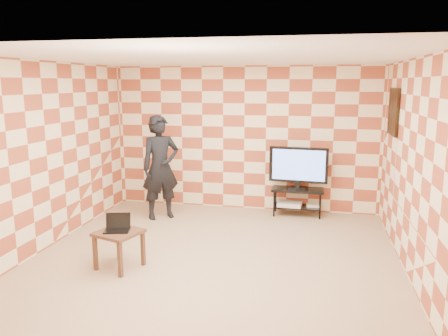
{
  "coord_description": "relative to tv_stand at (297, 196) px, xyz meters",
  "views": [
    {
      "loc": [
        1.27,
        -5.59,
        2.38
      ],
      "look_at": [
        0.0,
        0.6,
        1.15
      ],
      "focal_mm": 35.0,
      "sensor_mm": 36.0,
      "label": 1
    }
  ],
  "objects": [
    {
      "name": "floor",
      "position": [
        -1.03,
        -2.21,
        -0.36
      ],
      "size": [
        5.0,
        5.0,
        0.0
      ],
      "primitive_type": "plane",
      "color": "tan",
      "rests_on": "ground"
    },
    {
      "name": "dvd_player",
      "position": [
        -0.13,
        -0.02,
        -0.16
      ],
      "size": [
        0.45,
        0.34,
        0.07
      ],
      "primitive_type": "cube",
      "rotation": [
        0.0,
        0.0,
        -0.08
      ],
      "color": "silver",
      "rests_on": "tv_stand"
    },
    {
      "name": "wall_right",
      "position": [
        1.47,
        -2.21,
        0.99
      ],
      "size": [
        0.02,
        5.0,
        2.7
      ],
      "primitive_type": "cube",
      "color": "#F9E7BB",
      "rests_on": "ground"
    },
    {
      "name": "person",
      "position": [
        -2.38,
        -0.63,
        0.55
      ],
      "size": [
        0.8,
        0.76,
        1.84
      ],
      "primitive_type": "imported",
      "rotation": [
        0.0,
        0.0,
        0.65
      ],
      "color": "black",
      "rests_on": "floor"
    },
    {
      "name": "wall_left",
      "position": [
        -3.53,
        -2.21,
        0.99
      ],
      "size": [
        0.02,
        5.0,
        2.7
      ],
      "primitive_type": "cube",
      "color": "#F9E7BB",
      "rests_on": "ground"
    },
    {
      "name": "wall_back",
      "position": [
        -1.03,
        0.29,
        0.99
      ],
      "size": [
        5.0,
        0.02,
        2.7
      ],
      "primitive_type": "cube",
      "color": "#F9E7BB",
      "rests_on": "ground"
    },
    {
      "name": "tv_stand",
      "position": [
        0.0,
        0.0,
        0.0
      ],
      "size": [
        0.93,
        0.42,
        0.5
      ],
      "color": "black",
      "rests_on": "floor"
    },
    {
      "name": "side_table",
      "position": [
        -2.18,
        -2.81,
        0.05
      ],
      "size": [
        0.65,
        0.65,
        0.5
      ],
      "color": "#3E2214",
      "rests_on": "floor"
    },
    {
      "name": "wall_front",
      "position": [
        -1.03,
        -4.71,
        0.99
      ],
      "size": [
        5.0,
        0.02,
        2.7
      ],
      "primitive_type": "cube",
      "color": "#F9E7BB",
      "rests_on": "ground"
    },
    {
      "name": "laptop",
      "position": [
        -2.21,
        -2.77,
        0.18
      ],
      "size": [
        0.37,
        0.32,
        0.21
      ],
      "color": "black",
      "rests_on": "side_table"
    },
    {
      "name": "tv",
      "position": [
        0.0,
        -0.0,
        0.56
      ],
      "size": [
        1.05,
        0.22,
        0.76
      ],
      "color": "black",
      "rests_on": "tv_stand"
    },
    {
      "name": "wall_art",
      "position": [
        1.44,
        -0.66,
        1.59
      ],
      "size": [
        0.04,
        0.72,
        0.72
      ],
      "color": "black",
      "rests_on": "wall_right"
    },
    {
      "name": "game_console",
      "position": [
        0.28,
        0.01,
        -0.17
      ],
      "size": [
        0.23,
        0.17,
        0.05
      ],
      "primitive_type": "cube",
      "rotation": [
        0.0,
        0.0,
        0.06
      ],
      "color": "silver",
      "rests_on": "tv_stand"
    },
    {
      "name": "ceiling",
      "position": [
        -1.03,
        -2.21,
        2.34
      ],
      "size": [
        5.0,
        5.0,
        0.02
      ],
      "primitive_type": "cube",
      "color": "white",
      "rests_on": "wall_back"
    }
  ]
}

